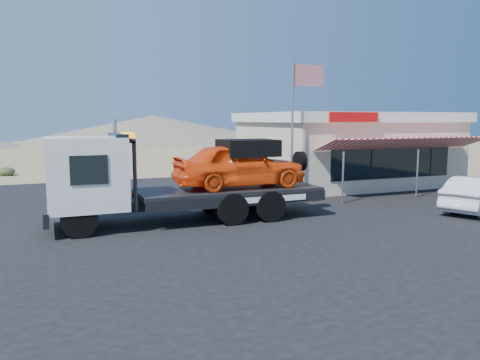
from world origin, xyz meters
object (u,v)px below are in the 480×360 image
(tow_truck, at_px, (182,174))
(jerky_store, at_px, (345,148))
(flagpole, at_px, (297,115))
(white_sedan, at_px, (476,194))

(tow_truck, distance_m, jerky_store, 12.97)
(flagpole, bearing_deg, jerky_store, 38.79)
(tow_truck, xyz_separation_m, jerky_store, (11.21, 6.51, 0.31))
(tow_truck, bearing_deg, flagpole, 19.79)
(tow_truck, height_order, jerky_store, jerky_store)
(white_sedan, bearing_deg, flagpole, 25.09)
(white_sedan, bearing_deg, tow_truck, 52.63)
(flagpole, bearing_deg, tow_truck, -160.21)
(white_sedan, height_order, jerky_store, jerky_store)
(tow_truck, bearing_deg, white_sedan, -13.21)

